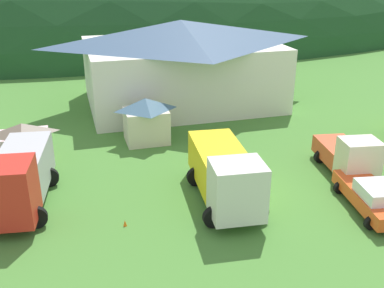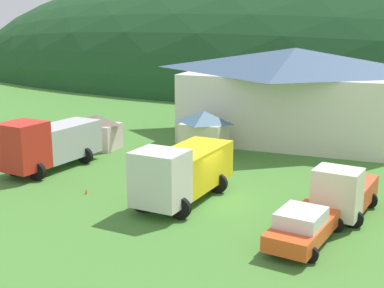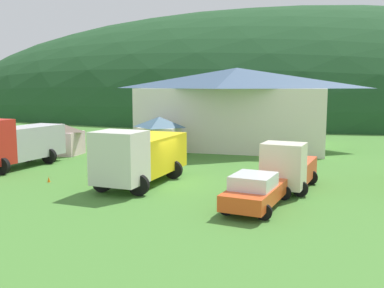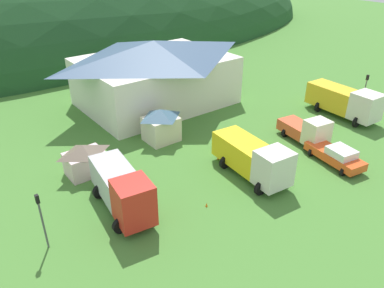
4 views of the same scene
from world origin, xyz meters
name	(u,v)px [view 4 (image 4 of 4)]	position (x,y,z in m)	size (l,w,h in m)	color
ground_plane	(256,165)	(0.00, 0.00, 0.00)	(200.00, 200.00, 0.00)	#477F33
forested_hill_backdrop	(36,39)	(0.00, 58.96, 0.00)	(134.90, 60.00, 38.49)	#1E4723
depot_building	(155,72)	(0.78, 16.80, 3.73)	(17.23, 12.56, 7.24)	white
play_shed_cream	(161,125)	(-3.90, 8.62, 1.64)	(3.16, 2.77, 3.17)	beige
play_shed_pink	(85,159)	(-11.94, 7.44, 1.32)	(3.24, 2.42, 2.55)	beige
crane_truck_red	(123,189)	(-11.79, 1.33, 1.79)	(3.66, 7.39, 3.45)	red
flatbed_truck_yellow	(253,158)	(-1.53, -1.00, 1.71)	(3.70, 7.45, 3.28)	silver
light_truck_cream	(307,130)	(6.60, 0.01, 1.27)	(3.05, 5.32, 2.69)	beige
heavy_rig_striped	(345,101)	(14.67, 1.43, 1.80)	(3.59, 8.06, 3.34)	silver
service_pickup_orange	(336,155)	(5.43, -3.89, 0.83)	(2.93, 5.51, 1.66)	#EC501F
traffic_light_west	(41,216)	(-17.30, 0.96, 2.43)	(0.20, 0.32, 3.94)	#4C4C51
traffic_light_east	(365,90)	(16.98, 0.77, 2.65)	(0.20, 0.32, 4.34)	#4C4C51
traffic_cone_near_pickup	(207,206)	(-6.95, -1.86, 0.00)	(0.36, 0.36, 0.65)	orange
traffic_cone_mid_row	(218,159)	(-1.97, 2.68, 0.00)	(0.36, 0.36, 0.49)	orange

